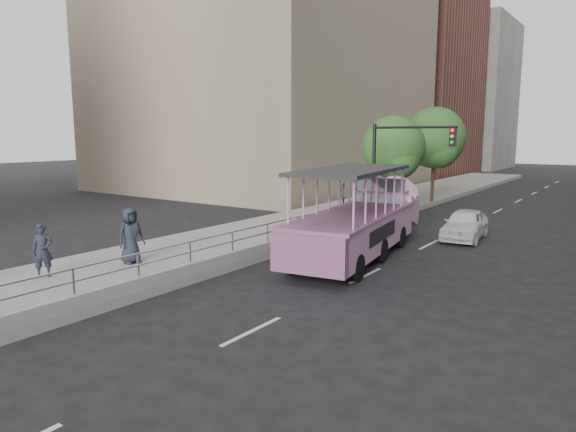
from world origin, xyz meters
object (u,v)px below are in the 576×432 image
Objects in this scene: pedestrian_near at (43,251)px; street_tree_near at (395,150)px; pedestrian_far at (131,236)px; street_tree_far at (435,140)px; parking_sign at (343,202)px; traffic_signal at (396,159)px; duck_boat at (362,221)px; car at (465,224)px.

pedestrian_near is 0.29× the size of street_tree_near.
street_tree_near is at bearing 1.39° from pedestrian_far.
street_tree_far reaches higher than pedestrian_near.
parking_sign is 0.47× the size of traffic_signal.
street_tree_near is (-1.60, 3.43, 0.32)m from traffic_signal.
pedestrian_near is 16.26m from traffic_signal.
traffic_signal reaches higher than duck_boat.
parking_sign is (-2.33, 2.64, 0.29)m from duck_boat.
pedestrian_far reaches higher than pedestrian_near.
street_tree_far reaches higher than street_tree_near.
pedestrian_near is (-8.47, -14.88, 0.45)m from car.
pedestrian_near is 0.68× the size of parking_sign.
street_tree_near is at bearing -91.91° from street_tree_far.
traffic_signal is at bearing 167.81° from car.
street_tree_far is at bearing 111.62° from car.
pedestrian_far is 0.33× the size of street_tree_near.
street_tree_far is (-2.44, 14.95, 3.03)m from duck_boat.
traffic_signal is (4.12, 12.62, 2.25)m from pedestrian_far.
duck_boat is at bearing -79.34° from traffic_signal.
traffic_signal reaches higher than pedestrian_far.
car is 4.58m from traffic_signal.
street_tree_near reaches higher than pedestrian_far.
duck_boat is 4.33× the size of parking_sign.
pedestrian_far is 22.43m from street_tree_far.
pedestrian_near is 0.87× the size of pedestrian_far.
pedestrian_near is at bearing -106.12° from parking_sign.
street_tree_near reaches higher than pedestrian_near.
pedestrian_near reaches higher than car.
duck_boat is 15.45m from street_tree_far.
street_tree_far is (-0.10, 12.31, 2.74)m from parking_sign.
pedestrian_near is at bearing -107.70° from traffic_signal.
pedestrian_far is at bearing -97.05° from street_tree_far.
duck_boat is at bearing -48.56° from parking_sign.
street_tree_near reaches higher than duck_boat.
duck_boat is 2.66× the size of car.
street_tree_near is at bearing 28.01° from pedestrian_near.
street_tree_far is at bearing 3.28° from pedestrian_far.
pedestrian_near is 19.23m from street_tree_near.
pedestrian_far reaches higher than car.
duck_boat is at bearing -80.74° from street_tree_far.
car is 5.52m from parking_sign.
duck_boat is at bearing -25.70° from pedestrian_far.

